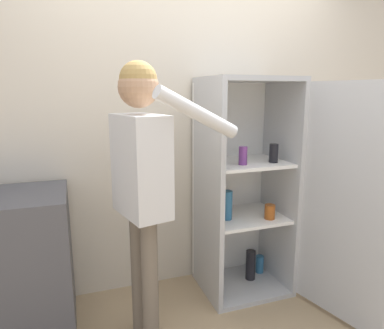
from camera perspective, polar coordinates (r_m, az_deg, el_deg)
name	(u,v)px	position (r m, az deg, el deg)	size (l,w,h in m)	color
wall_back	(183,126)	(2.70, -1.44, 6.49)	(7.00, 0.06, 2.55)	beige
refrigerator	(263,191)	(2.61, 11.75, -4.39)	(0.84, 1.18, 1.64)	#B7BABC
person	(142,167)	(1.99, -8.28, -0.49)	(0.71, 0.51, 1.70)	#726656
counter	(7,268)	(2.49, -28.39, -14.90)	(0.75, 0.58, 0.93)	#4C4C51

